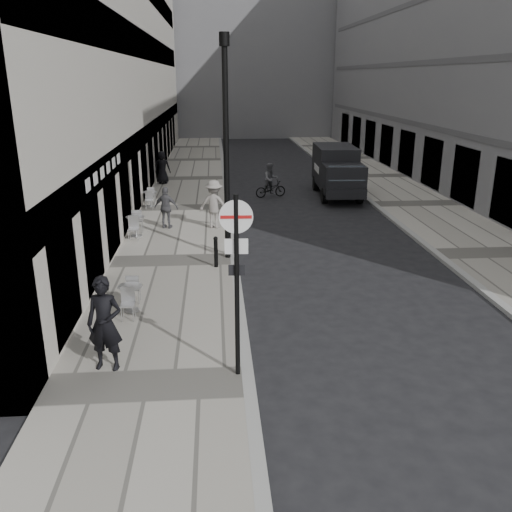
{
  "coord_description": "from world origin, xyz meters",
  "views": [
    {
      "loc": [
        -0.57,
        -6.73,
        5.87
      ],
      "look_at": [
        0.45,
        6.72,
        1.4
      ],
      "focal_mm": 38.0,
      "sensor_mm": 36.0,
      "label": 1
    }
  ],
  "objects": [
    {
      "name": "lamppost",
      "position": [
        -0.2,
        10.53,
        4.02
      ],
      "size": [
        0.32,
        0.32,
        7.01
      ],
      "color": "black",
      "rests_on": "sidewalk"
    },
    {
      "name": "building_left",
      "position": [
        -6.0,
        24.5,
        9.0
      ],
      "size": [
        4.0,
        45.0,
        18.0
      ],
      "primitive_type": "cube",
      "color": "#BAB7A9",
      "rests_on": "ground"
    },
    {
      "name": "cafe_table_near",
      "position": [
        -2.8,
        6.32,
        0.53
      ],
      "size": [
        0.63,
        1.42,
        0.81
      ],
      "color": "silver",
      "rests_on": "sidewalk"
    },
    {
      "name": "pedestrian_b",
      "position": [
        -0.63,
        14.32,
        1.08
      ],
      "size": [
        1.38,
        1.02,
        1.91
      ],
      "primitive_type": "imported",
      "rotation": [
        0.0,
        0.0,
        2.86
      ],
      "color": "gray",
      "rests_on": "sidewalk"
    },
    {
      "name": "panel_van",
      "position": [
        5.67,
        20.57,
        1.39
      ],
      "size": [
        2.2,
        5.35,
        2.47
      ],
      "rotation": [
        0.0,
        0.0,
        -0.05
      ],
      "color": "black",
      "rests_on": "ground"
    },
    {
      "name": "cafe_table_far",
      "position": [
        -3.6,
        18.31,
        0.53
      ],
      "size": [
        0.63,
        1.43,
        0.81
      ],
      "color": "silver",
      "rests_on": "sidewalk"
    },
    {
      "name": "far_sidewalk",
      "position": [
        9.0,
        18.0,
        0.06
      ],
      "size": [
        4.0,
        60.0,
        0.12
      ],
      "primitive_type": "cube",
      "color": "#A39F94",
      "rests_on": "ground"
    },
    {
      "name": "walking_man",
      "position": [
        -2.87,
        3.44,
        1.12
      ],
      "size": [
        0.8,
        0.6,
        2.01
      ],
      "primitive_type": "imported",
      "rotation": [
        0.0,
        0.0,
        -0.18
      ],
      "color": "black",
      "rests_on": "sidewalk"
    },
    {
      "name": "bollard_near",
      "position": [
        -0.6,
        9.58,
        0.59
      ],
      "size": [
        0.12,
        0.12,
        0.93
      ],
      "primitive_type": "cylinder",
      "color": "black",
      "rests_on": "sidewalk"
    },
    {
      "name": "cyclist",
      "position": [
        2.25,
        20.48,
        0.68
      ],
      "size": [
        1.71,
        0.99,
        1.74
      ],
      "rotation": [
        0.0,
        0.0,
        0.28
      ],
      "color": "black",
      "rests_on": "ground"
    },
    {
      "name": "pedestrian_c",
      "position": [
        -3.52,
        24.1,
        1.03
      ],
      "size": [
        0.96,
        0.69,
        1.81
      ],
      "primitive_type": "imported",
      "rotation": [
        0.0,
        0.0,
        3.01
      ],
      "color": "black",
      "rests_on": "sidewalk"
    },
    {
      "name": "sign_post",
      "position": [
        -0.2,
        3.0,
        2.5
      ],
      "size": [
        0.64,
        0.1,
        3.72
      ],
      "rotation": [
        0.0,
        0.0,
        -0.04
      ],
      "color": "black",
      "rests_on": "sidewalk"
    },
    {
      "name": "cafe_table_mid",
      "position": [
        -3.6,
        13.28,
        0.58
      ],
      "size": [
        0.71,
        1.59,
        0.91
      ],
      "color": "silver",
      "rests_on": "sidewalk"
    },
    {
      "name": "sidewalk",
      "position": [
        -2.0,
        18.0,
        0.06
      ],
      "size": [
        4.0,
        60.0,
        0.12
      ],
      "primitive_type": "cube",
      "color": "#A39F94",
      "rests_on": "ground"
    },
    {
      "name": "bollard_far",
      "position": [
        -0.15,
        10.79,
        0.6
      ],
      "size": [
        0.13,
        0.13,
        0.96
      ],
      "primitive_type": "cylinder",
      "color": "black",
      "rests_on": "sidewalk"
    },
    {
      "name": "building_far",
      "position": [
        1.5,
        56.0,
        11.0
      ],
      "size": [
        24.0,
        16.0,
        22.0
      ],
      "primitive_type": "cube",
      "color": "slate",
      "rests_on": "ground"
    },
    {
      "name": "ground",
      "position": [
        0.0,
        0.0,
        0.0
      ],
      "size": [
        120.0,
        120.0,
        0.0
      ],
      "primitive_type": "plane",
      "color": "black",
      "rests_on": "ground"
    },
    {
      "name": "pedestrian_a",
      "position": [
        -2.52,
        14.4,
        0.95
      ],
      "size": [
        1.04,
        0.65,
        1.65
      ],
      "primitive_type": "imported",
      "rotation": [
        0.0,
        0.0,
        2.87
      ],
      "color": "#545458",
      "rests_on": "sidewalk"
    }
  ]
}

